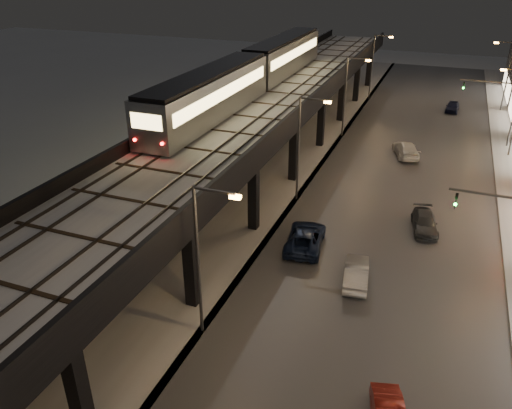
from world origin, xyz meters
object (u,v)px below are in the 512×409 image
(car_near_white, at_px, (356,273))
(car_mid_silver, at_px, (305,238))
(car_mid_dark, at_px, (406,150))
(car_onc_red, at_px, (452,107))
(car_onc_white, at_px, (425,223))
(subway_train, at_px, (252,71))

(car_near_white, distance_m, car_mid_silver, 5.21)
(car_mid_dark, height_order, car_onc_red, car_mid_dark)
(car_onc_white, distance_m, car_onc_red, 34.82)
(car_near_white, distance_m, car_mid_dark, 24.26)
(car_mid_dark, bearing_deg, car_mid_silver, 59.50)
(car_mid_silver, height_order, car_mid_dark, car_mid_silver)
(car_near_white, distance_m, car_onc_white, 9.37)
(car_mid_silver, height_order, car_onc_red, car_mid_silver)
(subway_train, xyz_separation_m, car_mid_dark, (15.42, 4.55, -7.80))
(car_onc_red, bearing_deg, car_mid_silver, -98.60)
(car_onc_white, bearing_deg, subway_train, 138.48)
(car_near_white, height_order, car_onc_red, car_near_white)
(car_mid_silver, bearing_deg, car_mid_dark, -109.66)
(car_near_white, xyz_separation_m, car_onc_white, (3.56, 8.67, -0.09))
(car_mid_silver, relative_size, car_onc_white, 1.26)
(car_mid_silver, distance_m, car_onc_white, 9.66)
(car_mid_dark, distance_m, car_onc_white, 15.89)
(car_near_white, xyz_separation_m, car_mid_dark, (0.47, 24.25, 0.03))
(car_onc_white, xyz_separation_m, car_onc_red, (0.89, 34.81, 0.05))
(subway_train, relative_size, car_mid_silver, 7.20)
(car_mid_dark, xyz_separation_m, car_onc_red, (3.98, 19.22, -0.07))
(car_near_white, bearing_deg, car_mid_silver, -43.49)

